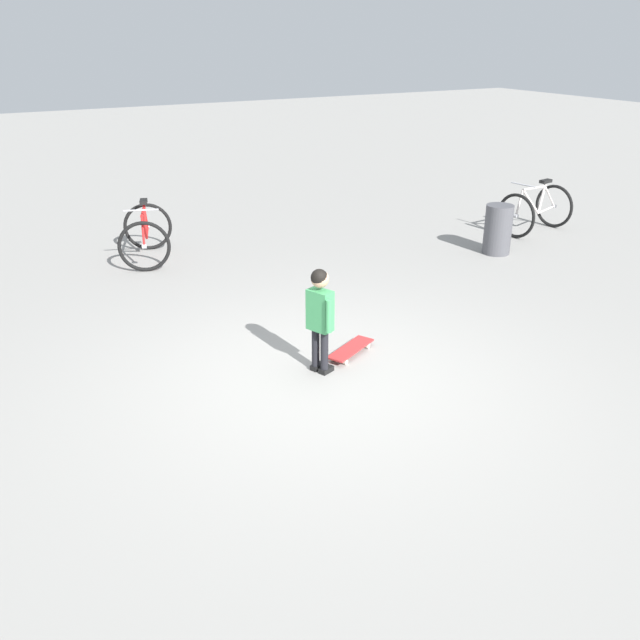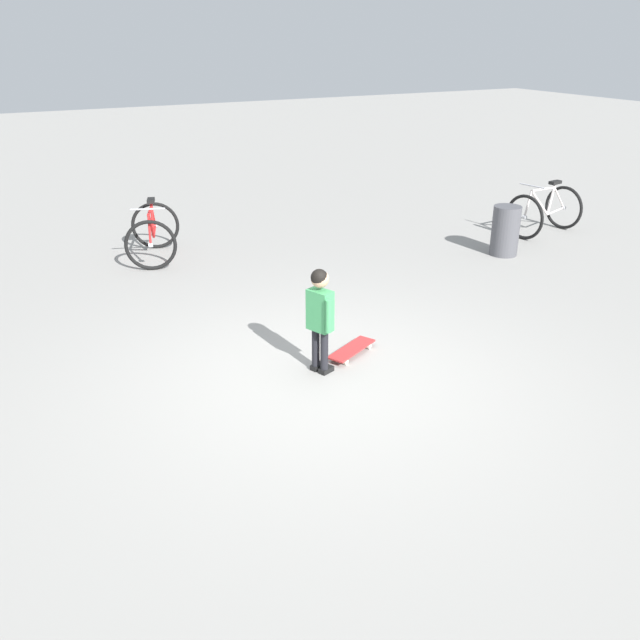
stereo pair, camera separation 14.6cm
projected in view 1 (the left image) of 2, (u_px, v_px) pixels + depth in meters
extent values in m
plane|color=gray|center=(325.00, 380.00, 6.48)|extent=(50.00, 50.00, 0.00)
cylinder|color=black|center=(316.00, 348.00, 6.58)|extent=(0.08, 0.08, 0.42)
cube|color=black|center=(318.00, 366.00, 6.69)|extent=(0.17, 0.13, 0.05)
cylinder|color=black|center=(324.00, 351.00, 6.52)|extent=(0.08, 0.08, 0.42)
cube|color=black|center=(326.00, 370.00, 6.62)|extent=(0.17, 0.13, 0.05)
cube|color=#3F9959|center=(320.00, 310.00, 6.39)|extent=(0.22, 0.27, 0.40)
cylinder|color=#3F9959|center=(314.00, 303.00, 6.55)|extent=(0.06, 0.06, 0.32)
cylinder|color=#3F9959|center=(329.00, 316.00, 6.25)|extent=(0.06, 0.06, 0.32)
sphere|color=tan|center=(320.00, 279.00, 6.26)|extent=(0.17, 0.17, 0.17)
sphere|color=black|center=(319.00, 278.00, 6.25)|extent=(0.16, 0.16, 0.16)
cube|color=#B22D2D|center=(351.00, 349.00, 6.97)|extent=(0.65, 0.46, 0.02)
cube|color=#B7B7BC|center=(362.00, 342.00, 7.14)|extent=(0.08, 0.11, 0.02)
cube|color=#B7B7BC|center=(339.00, 358.00, 6.80)|extent=(0.08, 0.11, 0.02)
cylinder|color=beige|center=(355.00, 342.00, 7.19)|extent=(0.06, 0.05, 0.06)
cylinder|color=beige|center=(368.00, 346.00, 7.11)|extent=(0.06, 0.05, 0.06)
cylinder|color=beige|center=(333.00, 358.00, 6.85)|extent=(0.06, 0.05, 0.06)
cylinder|color=beige|center=(345.00, 362.00, 6.77)|extent=(0.06, 0.05, 0.06)
torus|color=black|center=(144.00, 247.00, 9.23)|extent=(0.69, 0.27, 0.71)
torus|color=black|center=(148.00, 227.00, 10.15)|extent=(0.69, 0.27, 0.71)
cylinder|color=#B7B7BC|center=(144.00, 247.00, 9.23)|extent=(0.08, 0.08, 0.06)
cylinder|color=#B7B7BC|center=(148.00, 227.00, 10.15)|extent=(0.08, 0.08, 0.06)
cylinder|color=red|center=(144.00, 227.00, 9.47)|extent=(0.20, 0.50, 0.48)
cylinder|color=red|center=(143.00, 211.00, 9.43)|extent=(0.22, 0.57, 0.06)
cylinder|color=red|center=(145.00, 221.00, 9.73)|extent=(0.08, 0.14, 0.48)
cylinder|color=red|center=(147.00, 232.00, 9.97)|extent=(0.16, 0.42, 0.08)
cylinder|color=red|center=(146.00, 217.00, 9.93)|extent=(0.14, 0.34, 0.40)
cylinder|color=red|center=(143.00, 231.00, 9.20)|extent=(0.07, 0.13, 0.41)
cube|color=black|center=(143.00, 201.00, 9.67)|extent=(0.16, 0.24, 0.05)
cylinder|color=#B7B7BC|center=(141.00, 210.00, 9.13)|extent=(0.44, 0.17, 0.02)
torus|color=black|center=(516.00, 216.00, 10.73)|extent=(0.17, 0.71, 0.71)
torus|color=black|center=(554.00, 206.00, 11.31)|extent=(0.17, 0.71, 0.71)
cylinder|color=#B7B7BC|center=(516.00, 216.00, 10.73)|extent=(0.07, 0.07, 0.06)
cylinder|color=#B7B7BC|center=(554.00, 206.00, 11.31)|extent=(0.07, 0.07, 0.06)
cylinder|color=silver|center=(531.00, 202.00, 10.86)|extent=(0.52, 0.12, 0.48)
cylinder|color=silver|center=(534.00, 188.00, 10.80)|extent=(0.59, 0.13, 0.06)
cylinder|color=silver|center=(542.00, 198.00, 11.02)|extent=(0.14, 0.06, 0.48)
cylinder|color=silver|center=(546.00, 210.00, 11.20)|extent=(0.43, 0.10, 0.08)
cylinder|color=silver|center=(550.00, 196.00, 11.14)|extent=(0.35, 0.09, 0.40)
cylinder|color=silver|center=(519.00, 203.00, 10.68)|extent=(0.13, 0.05, 0.41)
cube|color=black|center=(546.00, 181.00, 10.94)|extent=(0.23, 0.13, 0.05)
cylinder|color=#B7B7BC|center=(523.00, 185.00, 10.60)|extent=(0.10, 0.46, 0.02)
cylinder|color=#4C4C51|center=(498.00, 229.00, 9.98)|extent=(0.40, 0.40, 0.73)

